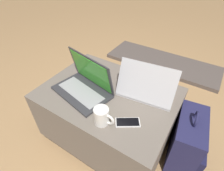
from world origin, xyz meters
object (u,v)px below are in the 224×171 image
at_px(laptop_far, 147,88).
at_px(cell_phone, 128,122).
at_px(laptop_near, 85,85).
at_px(backpack, 187,141).
at_px(coffee_mug, 102,116).

distance_m(laptop_far, cell_phone, 0.28).
height_order(laptop_near, cell_phone, laptop_near).
xyz_separation_m(cell_phone, backpack, (0.33, 0.27, -0.27)).
distance_m(cell_phone, backpack, 0.51).
relative_size(laptop_far, cell_phone, 2.56).
bearing_deg(laptop_far, laptop_near, 20.84).
bearing_deg(cell_phone, backpack, -83.66).
bearing_deg(backpack, laptop_near, 97.55).
height_order(laptop_far, backpack, laptop_far).
xyz_separation_m(laptop_near, cell_phone, (0.37, -0.09, -0.05)).
bearing_deg(coffee_mug, cell_phone, 30.26).
xyz_separation_m(laptop_near, coffee_mug, (0.25, -0.16, -0.00)).
height_order(laptop_far, coffee_mug, laptop_far).
relative_size(laptop_near, cell_phone, 2.79).
bearing_deg(laptop_near, backpack, 26.47).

